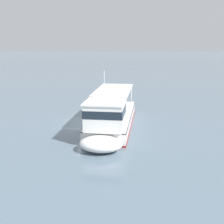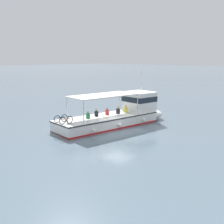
# 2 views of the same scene
# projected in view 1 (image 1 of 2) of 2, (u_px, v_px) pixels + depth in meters

# --- Properties ---
(ground_plane) EXTENTS (400.00, 400.00, 0.00)m
(ground_plane) POSITION_uv_depth(u_px,v_px,m) (91.00, 124.00, 25.91)
(ground_plane) COLOR slate
(ferry_main) EXTENTS (13.03, 4.94, 5.32)m
(ferry_main) POSITION_uv_depth(u_px,v_px,m) (110.00, 119.00, 23.53)
(ferry_main) COLOR white
(ferry_main) RESTS_ON ground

